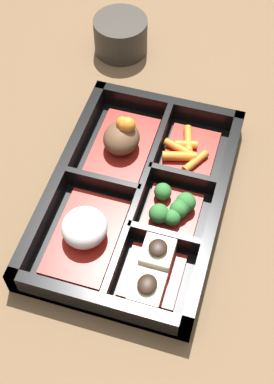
% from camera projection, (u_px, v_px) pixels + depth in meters
% --- Properties ---
extents(ground_plane, '(3.00, 3.00, 0.00)m').
position_uv_depth(ground_plane, '(137.00, 203.00, 0.70)').
color(ground_plane, brown).
extents(bento_base, '(0.33, 0.22, 0.01)m').
position_uv_depth(bento_base, '(137.00, 201.00, 0.70)').
color(bento_base, black).
rests_on(bento_base, ground_plane).
extents(bento_rim, '(0.33, 0.22, 0.04)m').
position_uv_depth(bento_rim, '(139.00, 195.00, 0.69)').
color(bento_rim, black).
rests_on(bento_rim, ground_plane).
extents(bowl_rice, '(0.13, 0.08, 0.04)m').
position_uv_depth(bowl_rice, '(85.00, 230.00, 0.65)').
color(bowl_rice, maroon).
rests_on(bowl_rice, bento_base).
extents(bowl_stew, '(0.13, 0.08, 0.06)m').
position_uv_depth(bowl_stew, '(122.00, 139.00, 0.73)').
color(bowl_stew, maroon).
rests_on(bowl_stew, bento_base).
extents(bowl_tofu, '(0.09, 0.07, 0.04)m').
position_uv_depth(bowl_tofu, '(153.00, 271.00, 0.62)').
color(bowl_tofu, maroon).
rests_on(bowl_tofu, bento_base).
extents(bowl_greens, '(0.07, 0.07, 0.03)m').
position_uv_depth(bowl_greens, '(173.00, 208.00, 0.67)').
color(bowl_greens, maroon).
rests_on(bowl_greens, bento_base).
extents(bowl_carrots, '(0.09, 0.07, 0.02)m').
position_uv_depth(bowl_carrots, '(188.00, 152.00, 0.73)').
color(bowl_carrots, maroon).
rests_on(bowl_carrots, bento_base).
extents(tea_cup, '(0.09, 0.09, 0.06)m').
position_uv_depth(tea_cup, '(121.00, 34.00, 0.85)').
color(tea_cup, '#2D2823').
rests_on(tea_cup, ground_plane).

